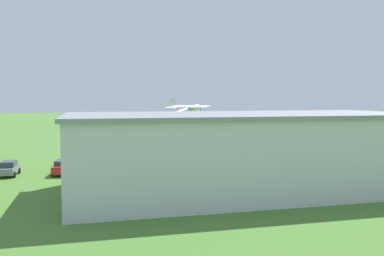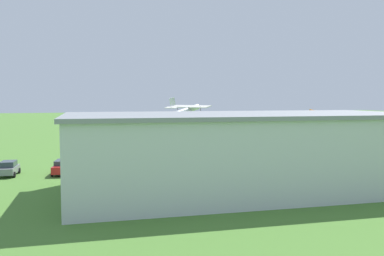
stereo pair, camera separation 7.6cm
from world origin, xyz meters
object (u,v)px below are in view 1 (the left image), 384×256
(person_crossing_taxiway, at_px, (73,160))
(person_at_fence_line, at_px, (139,157))
(biplane, at_px, (186,111))
(windsock, at_px, (313,113))
(person_beside_truck, at_px, (119,159))
(hangar, at_px, (244,152))
(person_near_hangar_door, at_px, (187,156))
(car_black, at_px, (292,154))
(person_watching_takeoff, at_px, (203,153))
(car_grey, at_px, (9,168))
(car_red, at_px, (63,167))

(person_crossing_taxiway, xyz_separation_m, person_at_fence_line, (-8.49, -0.24, 0.06))
(biplane, height_order, windsock, biplane)
(biplane, distance_m, person_beside_truck, 19.78)
(hangar, distance_m, person_near_hangar_door, 18.05)
(car_black, relative_size, person_watching_takeoff, 2.41)
(person_crossing_taxiway, relative_size, person_near_hangar_door, 1.02)
(car_grey, distance_m, person_crossing_taxiway, 8.21)
(hangar, relative_size, person_crossing_taxiway, 20.11)
(hangar, height_order, person_near_hangar_door, hangar)
(person_beside_truck, relative_size, windsock, 0.24)
(biplane, xyz_separation_m, car_red, (19.81, 18.83, -5.75))
(car_black, relative_size, person_beside_truck, 2.61)
(biplane, height_order, car_red, biplane)
(car_grey, bearing_deg, windsock, -158.25)
(person_beside_truck, height_order, person_near_hangar_door, person_near_hangar_door)
(person_watching_takeoff, distance_m, windsock, 31.96)
(person_watching_takeoff, height_order, windsock, windsock)
(car_red, relative_size, person_at_fence_line, 2.64)
(car_grey, bearing_deg, person_at_fence_line, -163.72)
(car_black, height_order, windsock, windsock)
(person_crossing_taxiway, height_order, person_watching_takeoff, person_watching_takeoff)
(person_near_hangar_door, bearing_deg, car_grey, 9.90)
(person_beside_truck, relative_size, person_watching_takeoff, 0.92)
(person_at_fence_line, distance_m, person_watching_takeoff, 9.41)
(car_grey, height_order, windsock, windsock)
(biplane, bearing_deg, windsock, -173.99)
(person_at_fence_line, bearing_deg, person_watching_takeoff, -172.35)
(person_crossing_taxiway, bearing_deg, hangar, 130.32)
(person_near_hangar_door, height_order, windsock, windsock)
(hangar, height_order, person_watching_takeoff, hangar)
(person_watching_takeoff, xyz_separation_m, windsock, (-27.68, -15.17, 4.99))
(person_crossing_taxiway, relative_size, person_beside_truck, 1.05)
(car_black, distance_m, person_beside_truck, 24.37)
(hangar, distance_m, biplane, 32.40)
(person_beside_truck, bearing_deg, person_crossing_taxiway, 0.78)
(person_beside_truck, bearing_deg, person_near_hangar_door, 176.75)
(car_red, height_order, windsock, windsock)
(biplane, bearing_deg, car_grey, 35.19)
(person_near_hangar_door, bearing_deg, person_at_fence_line, -6.05)
(car_red, bearing_deg, windsock, -155.08)
(car_red, relative_size, windsock, 0.70)
(person_at_fence_line, xyz_separation_m, person_watching_takeoff, (-9.32, -1.25, -0.03))
(biplane, relative_size, car_grey, 2.10)
(car_black, relative_size, car_red, 0.88)
(person_beside_truck, relative_size, person_near_hangar_door, 0.97)
(person_at_fence_line, bearing_deg, car_black, 173.33)
(biplane, relative_size, windsock, 1.27)
(biplane, height_order, person_at_fence_line, biplane)
(hangar, height_order, car_grey, hangar)
(hangar, xyz_separation_m, car_black, (-14.50, -15.99, -2.80))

